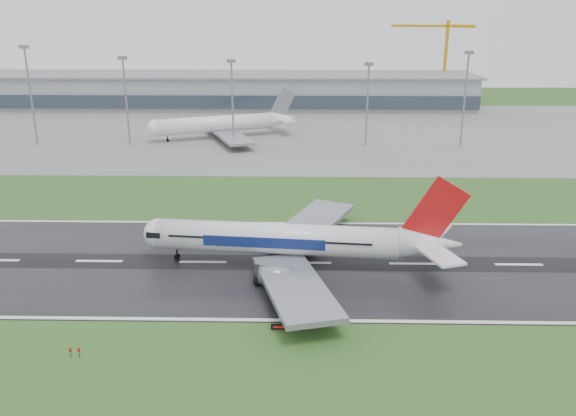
{
  "coord_description": "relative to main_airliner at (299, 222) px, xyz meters",
  "views": [
    {
      "loc": [
        38.33,
        -102.83,
        46.33
      ],
      "look_at": [
        36.02,
        12.0,
        7.0
      ],
      "focal_mm": 36.76,
      "sensor_mm": 36.0,
      "label": 1
    }
  ],
  "objects": [
    {
      "name": "tower_crane",
      "position": [
        72.35,
        201.06,
        11.32
      ],
      "size": [
        39.72,
        12.53,
        40.33
      ],
      "primitive_type": null,
      "rotation": [
        0.0,
        0.0,
        -0.26
      ],
      "color": "#C68A07",
      "rests_on": "ground"
    },
    {
      "name": "parked_airliner",
      "position": [
        -28.91,
        114.08,
        -0.39
      ],
      "size": [
        72.83,
        70.62,
        16.76
      ],
      "primitive_type": null,
      "rotation": [
        0.0,
        0.0,
        0.38
      ],
      "color": "white",
      "rests_on": "apron"
    },
    {
      "name": "floodmast_1",
      "position": [
        -92.78,
        101.06,
        7.63
      ],
      "size": [
        0.64,
        0.64,
        32.95
      ],
      "primitive_type": "cylinder",
      "color": "gray",
      "rests_on": "ground"
    },
    {
      "name": "terminal",
      "position": [
        -38.23,
        186.06,
        -1.35
      ],
      "size": [
        240.0,
        36.0,
        15.0
      ],
      "primitive_type": "cube",
      "color": "gray",
      "rests_on": "ground"
    },
    {
      "name": "floodmast_5",
      "position": [
        56.21,
        101.06,
        6.79
      ],
      "size": [
        0.64,
        0.64,
        31.28
      ],
      "primitive_type": "cylinder",
      "color": "gray",
      "rests_on": "ground"
    },
    {
      "name": "apron",
      "position": [
        -38.23,
        126.06,
        -8.81
      ],
      "size": [
        400.0,
        130.0,
        0.08
      ],
      "primitive_type": "cube",
      "color": "slate",
      "rests_on": "ground"
    },
    {
      "name": "floodmast_3",
      "position": [
        -23.1,
        101.06,
        5.37
      ],
      "size": [
        0.64,
        0.64,
        28.44
      ],
      "primitive_type": "cylinder",
      "color": "gray",
      "rests_on": "ground"
    },
    {
      "name": "floodmast_2",
      "position": [
        -59.8,
        101.06,
        5.84
      ],
      "size": [
        0.64,
        0.64,
        29.37
      ],
      "primitive_type": "cylinder",
      "color": "gray",
      "rests_on": "ground"
    },
    {
      "name": "main_airliner",
      "position": [
        0.0,
        0.0,
        0.0
      ],
      "size": [
        64.47,
        61.94,
        17.5
      ],
      "primitive_type": null,
      "rotation": [
        0.0,
        0.0,
        -0.1
      ],
      "color": "silver",
      "rests_on": "runway"
    },
    {
      "name": "ground",
      "position": [
        -38.23,
        1.06,
        -8.85
      ],
      "size": [
        520.0,
        520.0,
        0.0
      ],
      "primitive_type": "plane",
      "color": "#274E1C",
      "rests_on": "ground"
    },
    {
      "name": "runway",
      "position": [
        -38.23,
        1.06,
        -8.8
      ],
      "size": [
        400.0,
        45.0,
        0.1
      ],
      "primitive_type": "cube",
      "color": "black",
      "rests_on": "ground"
    },
    {
      "name": "runway_sign",
      "position": [
        -2.93,
        -23.59,
        -8.33
      ],
      "size": [
        2.31,
        0.71,
        1.04
      ],
      "primitive_type": null,
      "rotation": [
        0.0,
        0.0,
        0.2
      ],
      "color": "black",
      "rests_on": "ground"
    },
    {
      "name": "floodmast_4",
      "position": [
        23.2,
        101.06,
        4.91
      ],
      "size": [
        0.64,
        0.64,
        27.51
      ],
      "primitive_type": "cylinder",
      "color": "gray",
      "rests_on": "ground"
    }
  ]
}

